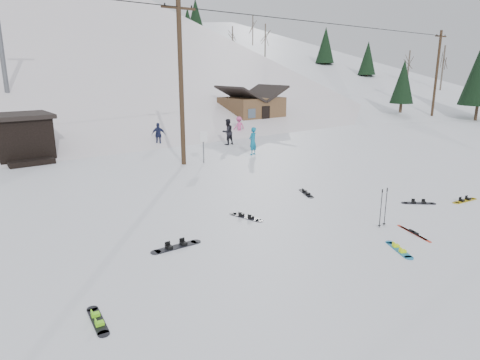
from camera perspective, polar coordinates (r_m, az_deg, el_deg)
ground at (r=13.31m, az=16.16°, el=-9.80°), size 200.00×200.00×0.00m
ski_slope at (r=65.18m, az=-27.06°, el=-2.29°), size 60.00×85.24×65.97m
ridge_right at (r=76.27m, az=2.74°, el=2.45°), size 45.66×93.98×54.59m
treeline_right at (r=67.39m, az=5.97°, el=10.20°), size 20.00×60.00×10.00m
utility_pole at (r=24.18m, az=-7.88°, el=12.99°), size 2.00×0.26×9.00m
utility_pole_right at (r=50.07m, az=24.73°, el=12.73°), size 2.00×0.26×9.00m
trail_sign at (r=24.72m, az=-4.89°, el=5.17°), size 0.50×0.09×1.85m
lift_hut at (r=28.68m, az=-27.07°, el=5.12°), size 3.40×4.10×2.75m
cabin at (r=39.98m, az=1.56°, el=9.23°), size 5.39×4.40×3.77m
hero_snowboard at (r=14.08m, az=20.45°, el=-8.66°), size 0.80×1.27×0.10m
hero_skis at (r=15.59m, az=22.14°, el=-6.55°), size 0.64×1.56×0.08m
ski_poles at (r=15.66m, az=18.57°, el=-3.46°), size 0.38×0.10×1.38m
board_scatter_a at (r=13.56m, az=-8.49°, el=-8.75°), size 1.70×0.36×0.12m
board_scatter_b at (r=15.92m, az=0.81°, el=-4.94°), size 0.60×1.46×0.11m
board_scatter_c at (r=10.38m, az=-18.45°, el=-17.32°), size 0.39×1.35×0.10m
board_scatter_d at (r=18.98m, az=22.71°, el=-2.84°), size 1.11×1.01×0.10m
board_scatter_e at (r=20.15m, az=27.77°, el=-2.42°), size 1.45×0.42×0.10m
board_scatter_f at (r=19.07m, az=8.82°, el=-1.74°), size 0.76×1.31×0.10m
skier_teal at (r=27.07m, az=1.72°, el=5.21°), size 0.74×0.60×1.76m
skier_dark at (r=30.63m, az=-1.67°, el=6.43°), size 0.94×0.76×1.84m
skier_pink at (r=34.82m, az=-0.14°, el=7.20°), size 1.00×0.59×1.53m
skier_navy at (r=30.47m, az=-10.80°, el=5.95°), size 1.03×0.89×1.66m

